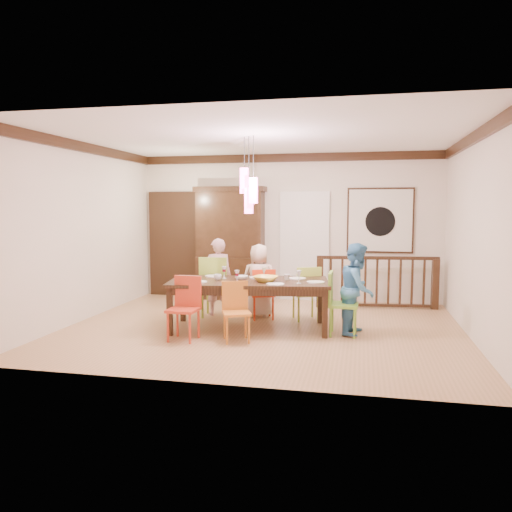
% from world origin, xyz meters
% --- Properties ---
extents(floor, '(6.00, 6.00, 0.00)m').
position_xyz_m(floor, '(0.00, 0.00, 0.00)').
color(floor, '#AA8152').
rests_on(floor, ground).
extents(ceiling, '(6.00, 6.00, 0.00)m').
position_xyz_m(ceiling, '(0.00, 0.00, 2.90)').
color(ceiling, white).
rests_on(ceiling, wall_back).
extents(wall_back, '(6.00, 0.00, 6.00)m').
position_xyz_m(wall_back, '(0.00, 2.50, 1.45)').
color(wall_back, silver).
rests_on(wall_back, floor).
extents(wall_left, '(0.00, 5.00, 5.00)m').
position_xyz_m(wall_left, '(-3.00, 0.00, 1.45)').
color(wall_left, silver).
rests_on(wall_left, floor).
extents(wall_right, '(0.00, 5.00, 5.00)m').
position_xyz_m(wall_right, '(3.00, 0.00, 1.45)').
color(wall_right, silver).
rests_on(wall_right, floor).
extents(crown_molding, '(6.00, 5.00, 0.16)m').
position_xyz_m(crown_molding, '(0.00, 0.00, 2.82)').
color(crown_molding, black).
rests_on(crown_molding, wall_back).
extents(panel_door, '(1.04, 0.07, 2.24)m').
position_xyz_m(panel_door, '(-2.40, 2.45, 1.05)').
color(panel_door, black).
rests_on(panel_door, wall_back).
extents(white_doorway, '(0.97, 0.05, 2.22)m').
position_xyz_m(white_doorway, '(0.35, 2.46, 1.05)').
color(white_doorway, silver).
rests_on(white_doorway, wall_back).
extents(painting, '(1.25, 0.06, 1.25)m').
position_xyz_m(painting, '(1.80, 2.46, 1.60)').
color(painting, black).
rests_on(painting, wall_back).
extents(pendant_cluster, '(0.27, 0.21, 1.14)m').
position_xyz_m(pendant_cluster, '(-0.20, -0.09, 2.11)').
color(pendant_cluster, '#FF4CA2').
rests_on(pendant_cluster, ceiling).
extents(dining_table, '(2.52, 1.43, 0.75)m').
position_xyz_m(dining_table, '(-0.20, -0.09, 0.68)').
color(dining_table, black).
rests_on(dining_table, floor).
extents(chair_far_left, '(0.50, 0.50, 1.03)m').
position_xyz_m(chair_far_left, '(-0.95, 0.66, 0.59)').
color(chair_far_left, '#94BA3A').
rests_on(chair_far_left, floor).
extents(chair_far_mid, '(0.49, 0.49, 0.85)m').
position_xyz_m(chair_far_mid, '(-0.14, 0.64, 0.48)').
color(chair_far_mid, red).
rests_on(chair_far_mid, floor).
extents(chair_far_right, '(0.53, 0.53, 0.89)m').
position_xyz_m(chair_far_right, '(0.58, 0.71, 0.51)').
color(chair_far_right, '#ABC640').
rests_on(chair_far_right, floor).
extents(chair_near_left, '(0.42, 0.42, 0.89)m').
position_xyz_m(chair_near_left, '(-0.95, -0.91, 0.51)').
color(chair_near_left, '#BA361D').
rests_on(chair_near_left, floor).
extents(chair_near_mid, '(0.48, 0.48, 0.82)m').
position_xyz_m(chair_near_mid, '(-0.21, -0.82, 0.47)').
color(chair_near_mid, '#BF6D22').
rests_on(chair_near_mid, floor).
extents(chair_end_right, '(0.42, 0.42, 0.92)m').
position_xyz_m(chair_end_right, '(1.22, -0.17, 0.53)').
color(chair_end_right, '#7FBC38').
rests_on(chair_end_right, floor).
extents(china_hutch, '(1.43, 0.46, 2.26)m').
position_xyz_m(china_hutch, '(-1.13, 2.30, 1.13)').
color(china_hutch, black).
rests_on(china_hutch, floor).
extents(balustrade, '(2.22, 0.32, 0.96)m').
position_xyz_m(balustrade, '(1.75, 1.95, 0.50)').
color(balustrade, black).
rests_on(balustrade, floor).
extents(person_far_left, '(0.56, 0.47, 1.33)m').
position_xyz_m(person_far_left, '(-0.94, 0.76, 0.66)').
color(person_far_left, beige).
rests_on(person_far_left, floor).
extents(person_far_mid, '(0.67, 0.50, 1.24)m').
position_xyz_m(person_far_mid, '(-0.22, 0.77, 0.62)').
color(person_far_mid, beige).
rests_on(person_far_mid, floor).
extents(person_end_right, '(0.62, 0.73, 1.34)m').
position_xyz_m(person_end_right, '(1.42, -0.04, 0.67)').
color(person_end_right, '#4283BA').
rests_on(person_end_right, floor).
extents(serving_bowl, '(0.41, 0.41, 0.09)m').
position_xyz_m(serving_bowl, '(0.08, -0.18, 0.79)').
color(serving_bowl, gold).
rests_on(serving_bowl, dining_table).
extents(small_bowl, '(0.26, 0.26, 0.06)m').
position_xyz_m(small_bowl, '(-0.32, -0.06, 0.78)').
color(small_bowl, white).
rests_on(small_bowl, dining_table).
extents(cup_left, '(0.15, 0.15, 0.09)m').
position_xyz_m(cup_left, '(-0.67, -0.17, 0.80)').
color(cup_left, silver).
rests_on(cup_left, dining_table).
extents(cup_right, '(0.13, 0.13, 0.09)m').
position_xyz_m(cup_right, '(0.36, 0.04, 0.80)').
color(cup_right, silver).
rests_on(cup_right, dining_table).
extents(plate_far_left, '(0.26, 0.26, 0.01)m').
position_xyz_m(plate_far_left, '(-0.86, 0.20, 0.76)').
color(plate_far_left, white).
rests_on(plate_far_left, dining_table).
extents(plate_far_mid, '(0.26, 0.26, 0.01)m').
position_xyz_m(plate_far_mid, '(-0.13, 0.19, 0.76)').
color(plate_far_mid, white).
rests_on(plate_far_mid, dining_table).
extents(plate_far_right, '(0.26, 0.26, 0.01)m').
position_xyz_m(plate_far_right, '(0.50, 0.22, 0.76)').
color(plate_far_right, white).
rests_on(plate_far_right, dining_table).
extents(plate_near_left, '(0.26, 0.26, 0.01)m').
position_xyz_m(plate_near_left, '(-0.89, -0.43, 0.76)').
color(plate_near_left, white).
rests_on(plate_near_left, dining_table).
extents(plate_near_mid, '(0.26, 0.26, 0.01)m').
position_xyz_m(plate_near_mid, '(0.26, -0.41, 0.76)').
color(plate_near_mid, white).
rests_on(plate_near_mid, dining_table).
extents(plate_end_right, '(0.26, 0.26, 0.01)m').
position_xyz_m(plate_end_right, '(0.81, -0.10, 0.76)').
color(plate_end_right, white).
rests_on(plate_end_right, dining_table).
extents(wine_glass_a, '(0.08, 0.08, 0.19)m').
position_xyz_m(wine_glass_a, '(-0.62, 0.03, 0.84)').
color(wine_glass_a, '#590C19').
rests_on(wine_glass_a, dining_table).
extents(wine_glass_b, '(0.08, 0.08, 0.19)m').
position_xyz_m(wine_glass_b, '(-0.00, 0.08, 0.84)').
color(wine_glass_b, silver).
rests_on(wine_glass_b, dining_table).
extents(wine_glass_c, '(0.08, 0.08, 0.19)m').
position_xyz_m(wine_glass_c, '(-0.31, -0.39, 0.84)').
color(wine_glass_c, '#590C19').
rests_on(wine_glass_c, dining_table).
extents(wine_glass_d, '(0.08, 0.08, 0.19)m').
position_xyz_m(wine_glass_d, '(0.58, -0.25, 0.84)').
color(wine_glass_d, silver).
rests_on(wine_glass_d, dining_table).
extents(napkin, '(0.18, 0.14, 0.01)m').
position_xyz_m(napkin, '(-0.31, -0.50, 0.76)').
color(napkin, '#D83359').
rests_on(napkin, dining_table).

